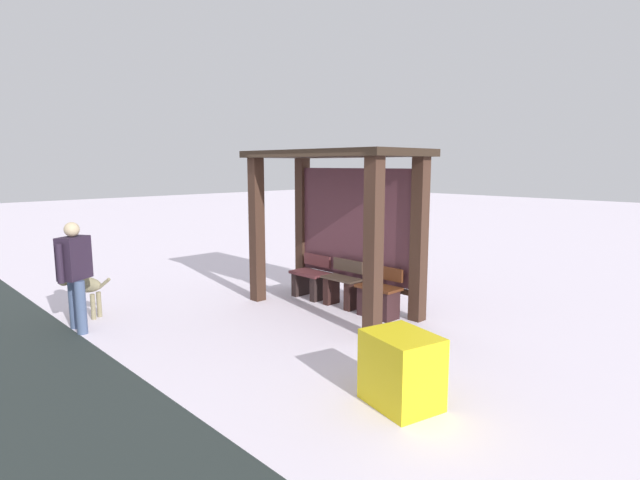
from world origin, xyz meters
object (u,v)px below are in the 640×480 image
Objects in this scene: bus_shelter at (339,201)px; bench_right_inside at (379,297)px; bench_center_inside at (342,287)px; person_walking at (75,269)px; dog at (82,287)px; grit_bin at (401,369)px; bench_left_inside at (310,280)px.

bus_shelter is 1.64m from bench_right_inside.
bench_center_inside reaches higher than bench_right_inside.
dog is at bearing 156.47° from person_walking.
person_walking reaches higher than bench_center_inside.
bus_shelter is 3.59× the size of dog.
bench_right_inside is 2.86m from grit_bin.
bench_right_inside is 4.59m from dog.
bench_right_inside is 1.07× the size of grit_bin.
bench_left_inside is at bearing 179.99° from bench_right_inside.
bench_center_inside reaches higher than dog.
grit_bin is (2.76, -2.07, 0.04)m from bench_center_inside.
dog is at bearing -133.76° from bench_right_inside.
bench_center_inside is 3.45m from grit_bin.
bus_shelter is at bearing 144.29° from grit_bin.
bus_shelter is 4.01m from person_walking.
dog is (-0.64, 0.28, -0.43)m from person_walking.
bench_center_inside reaches higher than grit_bin.
bench_right_inside is 0.93× the size of dog.
dog is (-1.61, -3.31, 0.16)m from bench_left_inside.
bus_shelter is at bearing 63.40° from person_walking.
bench_center_inside is (0.78, -0.00, 0.01)m from bench_left_inside.
bench_right_inside is (0.78, 0.00, -0.00)m from bench_center_inside.
bench_center_inside is at bearing 63.96° from person_walking.
bench_right_inside is (0.78, 0.09, -1.44)m from bus_shelter.
bench_left_inside is (-0.78, 0.09, -1.44)m from bus_shelter.
bench_left_inside is 0.78m from bench_center_inside.
bench_left_inside is 0.48× the size of person_walking.
person_walking reaches higher than grit_bin.
bus_shelter is 3.96× the size of bench_left_inside.
person_walking is at bearing -125.21° from bench_right_inside.
person_walking is 2.16× the size of grit_bin.
bench_left_inside is 3.77m from person_walking.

